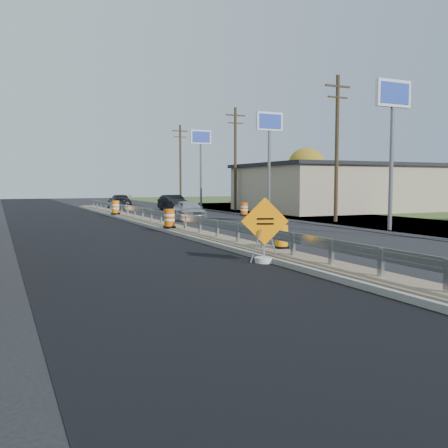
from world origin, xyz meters
name	(u,v)px	position (x,y,z in m)	size (l,w,h in m)	color
ground	(238,248)	(0.00, 0.00, 0.00)	(140.00, 140.00, 0.00)	black
milled_overlay	(83,230)	(-4.40, 10.00, 0.01)	(7.20, 120.00, 0.01)	black
median	(172,228)	(0.00, 8.00, 0.11)	(1.60, 55.00, 0.23)	gray
guardrail	(167,216)	(0.00, 9.00, 0.73)	(0.10, 46.15, 0.72)	silver
retail_building_near	(346,187)	(20.99, 20.00, 2.16)	(18.50, 12.50, 4.27)	tan
pylon_sign_south	(393,108)	(10.50, 3.00, 6.48)	(2.20, 0.30, 7.90)	slate
pylon_sign_mid	(269,131)	(10.50, 16.00, 6.48)	(2.20, 0.30, 7.90)	slate
pylon_sign_north	(201,144)	(10.50, 30.00, 6.48)	(2.20, 0.30, 7.90)	slate
utility_pole_smid	(337,146)	(11.50, 9.00, 4.93)	(1.90, 0.26, 9.40)	#473523
utility_pole_nmid	(235,157)	(11.50, 24.00, 4.93)	(1.90, 0.26, 9.40)	#473523
utility_pole_north	(180,163)	(11.50, 39.00, 4.93)	(1.90, 0.26, 9.40)	#473523
tree_far_yellow	(307,167)	(26.00, 34.00, 4.54)	(4.62, 4.62, 6.86)	#473523
caution_sign	(265,246)	(-0.90, -3.76, 0.53)	(1.43, 0.63, 2.08)	white
barrel_median_near	(282,237)	(0.55, -2.38, 0.62)	(0.56, 0.56, 0.82)	black
barrel_median_mid	(169,219)	(-0.50, 6.99, 0.69)	(0.66, 0.66, 0.96)	black
barrel_median_far	(115,208)	(-0.55, 19.53, 0.71)	(0.68, 0.68, 1.00)	black
barrel_shoulder_mid	(244,209)	(9.09, 17.40, 0.48)	(0.68, 0.68, 1.00)	black
barrel_shoulder_far	(174,204)	(8.19, 31.85, 0.42)	(0.59, 0.59, 0.87)	black
car_silver	(189,210)	(3.36, 14.35, 0.69)	(1.64, 4.07, 1.39)	#BAB9BF
car_dark_mid	(173,203)	(5.97, 25.46, 0.74)	(1.56, 4.47, 1.47)	black
car_dark_far	(120,202)	(2.68, 32.51, 0.69)	(1.94, 4.77, 1.38)	black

